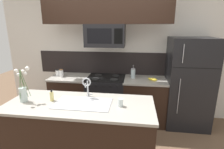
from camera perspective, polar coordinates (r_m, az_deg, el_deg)
The scene contains 19 objects.
ground_plane at distance 3.17m, azimuth -4.81°, elevation -21.92°, with size 10.00×10.00×0.00m, color brown.
rear_partition at distance 3.79m, azimuth 3.43°, elevation 6.02°, with size 5.20×0.10×2.60m, color silver.
splash_band at distance 3.80m, azimuth -1.20°, elevation 3.76°, with size 3.09×0.01×0.48m, color black.
back_counter_left at distance 3.89m, azimuth -13.07°, elevation -7.04°, with size 0.78×0.65×0.91m.
back_counter_right at distance 3.66m, azimuth 10.49°, elevation -8.38°, with size 0.85×0.65×0.91m.
stove_range at distance 3.70m, azimuth -1.93°, elevation -7.76°, with size 0.76×0.64×0.93m.
microwave at distance 3.38m, azimuth -2.19°, elevation 12.58°, with size 0.74×0.40×0.42m.
upper_cabinet_band at distance 3.36m, azimuth -1.78°, elevation 21.24°, with size 2.33×0.34×0.60m, color black.
refrigerator at distance 3.67m, azimuth 23.56°, elevation -2.57°, with size 0.81×0.74×1.73m.
storage_jar_tall at distance 3.86m, azimuth -17.24°, elevation 0.60°, with size 0.10×0.10×0.13m.
storage_jar_medium at distance 3.76m, azimuth -16.21°, elevation 0.48°, with size 0.08×0.08×0.16m.
banana_bunch at distance 3.45m, azimuth 13.15°, elevation -1.58°, with size 0.19×0.16×0.08m.
french_press at distance 3.53m, azimuth 6.89°, elevation 0.40°, with size 0.09×0.09×0.27m.
island_counter at distance 2.66m, azimuth -10.04°, elevation -18.15°, with size 2.01×0.83×0.91m.
kitchen_sink at distance 2.46m, azimuth -9.40°, elevation -10.77°, with size 0.76×0.44×0.16m.
sink_faucet at distance 2.55m, azimuth -8.23°, elevation -3.27°, with size 0.14×0.14×0.31m.
dish_soap_bottle at distance 2.59m, azimuth -19.06°, elevation -6.69°, with size 0.06×0.05×0.16m.
drinking_glass at distance 2.30m, azimuth 2.83°, elevation -9.12°, with size 0.06×0.06×0.10m.
flower_vase at distance 2.69m, azimuth -27.02°, elevation -4.81°, with size 0.17×0.16×0.49m.
Camera 1 is at (0.59, -2.45, 1.92)m, focal length 28.00 mm.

